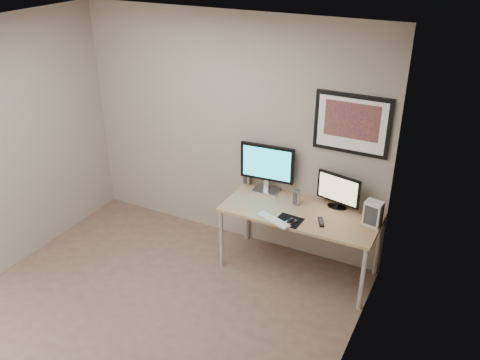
# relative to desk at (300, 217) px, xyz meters

# --- Properties ---
(floor) EXTENTS (3.60, 3.60, 0.00)m
(floor) POSITION_rel_desk_xyz_m (-1.00, -1.35, -0.66)
(floor) COLOR brown
(floor) RESTS_ON ground
(room) EXTENTS (3.60, 3.60, 3.60)m
(room) POSITION_rel_desk_xyz_m (-1.00, -0.90, 0.98)
(room) COLOR white
(room) RESTS_ON ground
(desk) EXTENTS (1.60, 0.70, 0.73)m
(desk) POSITION_rel_desk_xyz_m (0.00, 0.00, 0.00)
(desk) COLOR olive
(desk) RESTS_ON floor
(framed_art) EXTENTS (0.75, 0.04, 0.60)m
(framed_art) POSITION_rel_desk_xyz_m (0.35, 0.33, 0.96)
(framed_art) COLOR black
(framed_art) RESTS_ON room
(monitor_large) EXTENTS (0.60, 0.21, 0.54)m
(monitor_large) POSITION_rel_desk_xyz_m (-0.49, 0.24, 0.37)
(monitor_large) COLOR #A9A9AE
(monitor_large) RESTS_ON desk
(monitor_tv) EXTENTS (0.47, 0.15, 0.37)m
(monitor_tv) POSITION_rel_desk_xyz_m (0.31, 0.24, 0.26)
(monitor_tv) COLOR black
(monitor_tv) RESTS_ON desk
(speaker_left) EXTENTS (0.09, 0.09, 0.18)m
(speaker_left) POSITION_rel_desk_xyz_m (-0.75, 0.30, 0.16)
(speaker_left) COLOR #A9A9AE
(speaker_left) RESTS_ON desk
(speaker_right) EXTENTS (0.09, 0.09, 0.17)m
(speaker_right) POSITION_rel_desk_xyz_m (-0.09, 0.11, 0.15)
(speaker_right) COLOR #A9A9AE
(speaker_right) RESTS_ON desk
(keyboard) EXTENTS (0.40, 0.24, 0.01)m
(keyboard) POSITION_rel_desk_xyz_m (-0.18, -0.29, 0.07)
(keyboard) COLOR silver
(keyboard) RESTS_ON desk
(mousepad) EXTENTS (0.26, 0.24, 0.00)m
(mousepad) POSITION_rel_desk_xyz_m (-0.04, -0.23, 0.07)
(mousepad) COLOR black
(mousepad) RESTS_ON desk
(mouse) EXTENTS (0.10, 0.13, 0.04)m
(mouse) POSITION_rel_desk_xyz_m (-0.00, -0.26, 0.09)
(mouse) COLOR black
(mouse) RESTS_ON mousepad
(remote) EXTENTS (0.12, 0.18, 0.02)m
(remote) POSITION_rel_desk_xyz_m (0.26, -0.12, 0.08)
(remote) COLOR black
(remote) RESTS_ON desk
(fan_unit) EXTENTS (0.18, 0.15, 0.25)m
(fan_unit) POSITION_rel_desk_xyz_m (0.71, 0.07, 0.19)
(fan_unit) COLOR silver
(fan_unit) RESTS_ON desk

